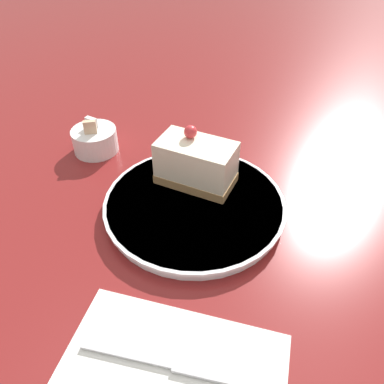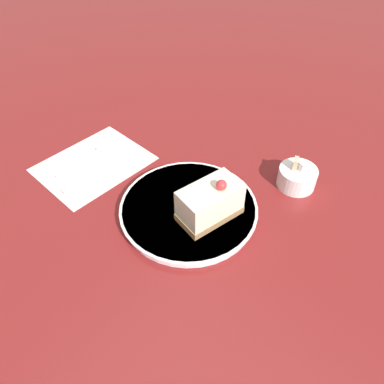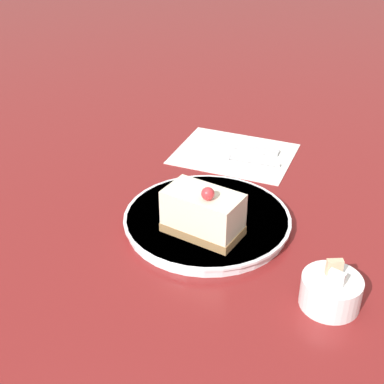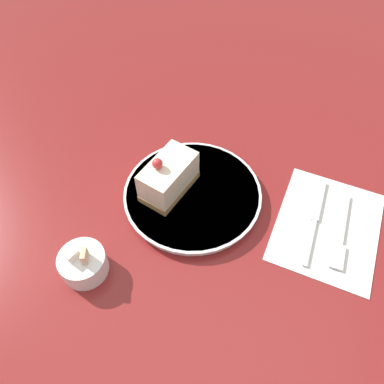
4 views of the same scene
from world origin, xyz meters
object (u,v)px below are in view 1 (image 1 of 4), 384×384
knife (191,368)px  cake_slice (196,163)px  sugar_bowl (95,140)px  plate (194,205)px

knife → cake_slice: bearing=11.3°
sugar_bowl → cake_slice: bearing=-115.1°
plate → knife: plate is taller
plate → sugar_bowl: 0.23m
plate → sugar_bowl: sugar_bowl is taller
cake_slice → sugar_bowl: cake_slice is taller
plate → sugar_bowl: size_ratio=3.37×
knife → sugar_bowl: (0.35, 0.21, 0.02)m
cake_slice → knife: bearing=-156.0°
plate → cake_slice: 0.06m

